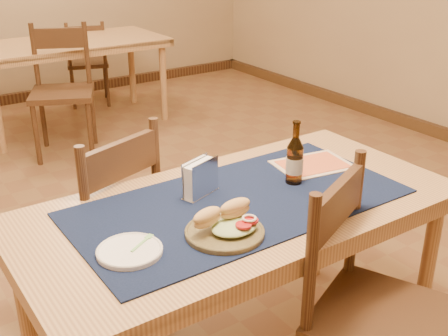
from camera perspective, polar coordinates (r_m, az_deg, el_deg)
main_table at (r=2.05m, az=1.58°, el=-5.59°), size 1.60×0.80×0.75m
placemat at (r=2.01m, az=1.61°, el=-3.47°), size 1.20×0.60×0.01m
baseboard at (r=2.97m, az=-7.76°, el=-9.75°), size 6.00×7.00×0.10m
back_table at (r=5.09m, az=-15.49°, el=11.41°), size 1.62×0.81×0.75m
chair_main_far at (r=2.43m, az=-12.40°, el=-5.81°), size 0.56×0.56×0.96m
chair_main_near at (r=1.96m, az=15.00°, el=-13.77°), size 0.59×0.59×0.97m
chair_back_near at (r=4.49m, az=-16.10°, el=7.74°), size 0.60×0.60×0.99m
chair_back_far at (r=5.73m, az=-13.70°, el=10.46°), size 0.49×0.49×0.83m
sandwich_plate at (r=1.80m, az=0.22°, el=-5.95°), size 0.26×0.26×0.10m
side_plate at (r=1.73m, az=-9.57°, el=-8.26°), size 0.20×0.20×0.02m
fork at (r=1.76m, az=-8.19°, el=-7.39°), size 0.10×0.07×0.00m
beer_bottle at (r=2.14m, az=7.19°, el=0.78°), size 0.07×0.07×0.25m
napkin_holder at (r=2.03m, az=-2.43°, el=-1.09°), size 0.17×0.10×0.14m
menu_card at (r=2.34m, az=9.00°, el=0.35°), size 0.33×0.27×0.01m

